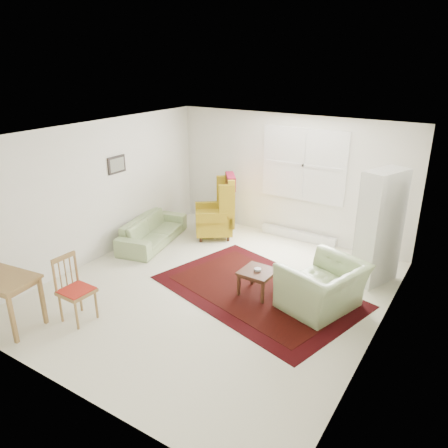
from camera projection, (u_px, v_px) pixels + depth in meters
The scene contains 9 objects.
room at pixel (222, 214), 6.74m from camera, with size 5.04×5.54×2.51m.
rug at pixel (258, 291), 7.00m from camera, with size 3.13×2.01×0.03m, color black, non-canonical shape.
sofa at pixel (152, 226), 8.70m from camera, with size 1.79×0.70×0.72m, color #8EA46D.
armchair at pixel (323, 282), 6.39m from camera, with size 1.13×0.99×0.88m, color #8EA46D.
wingback_chair at pixel (213, 206), 8.91m from camera, with size 0.76×0.81×1.32m, color gold, non-canonical shape.
coffee_table at pixel (257, 282), 6.86m from camera, with size 0.51×0.51×0.41m, color #3E2013, non-canonical shape.
stool at pixel (220, 227), 8.93m from camera, with size 0.38×0.38×0.50m, color white, non-canonical shape.
cabinet at pixel (380, 228), 7.02m from camera, with size 0.40×0.76×1.90m, color silver, non-canonical shape.
desk_chair at pixel (76, 290), 6.09m from camera, with size 0.42×0.42×0.96m, color olive, non-canonical shape.
Camera 1 is at (3.43, -5.13, 3.54)m, focal length 35.00 mm.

